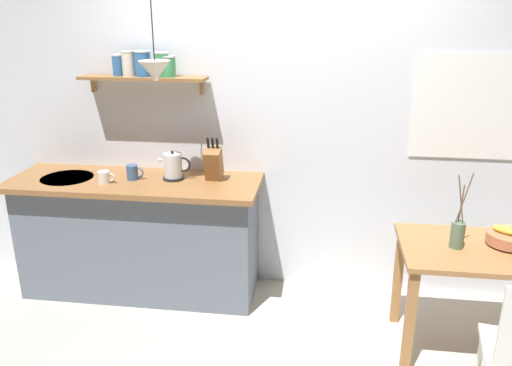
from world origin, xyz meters
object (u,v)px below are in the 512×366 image
twig_vase (458,233)px  coffee_mug_spare (133,172)px  coffee_mug_by_sink (105,177)px  fruit_bowl (509,237)px  dining_table (478,267)px  pendant_lamp (155,71)px  electric_kettle (173,167)px  knife_block (213,163)px

twig_vase → coffee_mug_spare: bearing=168.7°
coffee_mug_spare → twig_vase: bearing=-11.3°
coffee_mug_by_sink → twig_vase: bearing=-8.0°
fruit_bowl → dining_table: bearing=-159.7°
fruit_bowl → pendant_lamp: bearing=173.7°
twig_vase → pendant_lamp: pendant_lamp is taller
dining_table → twig_vase: 0.27m
dining_table → coffee_mug_spare: bearing=169.7°
twig_vase → electric_kettle: size_ratio=2.02×
dining_table → pendant_lamp: 2.37m
twig_vase → fruit_bowl: bearing=12.6°
electric_kettle → coffee_mug_spare: electric_kettle is taller
dining_table → twig_vase: bearing=-176.6°
coffee_mug_by_sink → pendant_lamp: 0.86m
fruit_bowl → twig_vase: 0.33m
coffee_mug_spare → pendant_lamp: (0.25, -0.12, 0.74)m
twig_vase → electric_kettle: 1.96m
dining_table → coffee_mug_by_sink: size_ratio=7.73×
fruit_bowl → pendant_lamp: size_ratio=0.52×
dining_table → electric_kettle: 2.13m
twig_vase → coffee_mug_by_sink: bearing=172.0°
twig_vase → dining_table: bearing=3.4°
knife_block → pendant_lamp: bearing=-152.0°
twig_vase → coffee_mug_spare: twig_vase is taller
twig_vase → pendant_lamp: bearing=170.6°
coffee_mug_spare → pendant_lamp: size_ratio=0.25×
dining_table → twig_vase: size_ratio=2.00×
twig_vase → electric_kettle: twig_vase is taller
twig_vase → coffee_mug_spare: size_ratio=3.79×
fruit_bowl → twig_vase: bearing=-167.4°
dining_table → knife_block: size_ratio=2.94×
coffee_mug_by_sink → coffee_mug_spare: bearing=31.2°
dining_table → knife_block: bearing=164.5°
dining_table → fruit_bowl: 0.26m
knife_block → coffee_mug_by_sink: (-0.75, -0.16, -0.08)m
electric_kettle → pendant_lamp: 0.72m
electric_kettle → knife_block: 0.30m
knife_block → coffee_mug_spare: (-0.58, -0.06, -0.07)m
twig_vase → knife_block: (-1.59, 0.49, 0.22)m
dining_table → coffee_mug_spare: coffee_mug_spare is taller
electric_kettle → knife_block: knife_block is taller
dining_table → coffee_mug_by_sink: (-2.50, 0.32, 0.36)m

